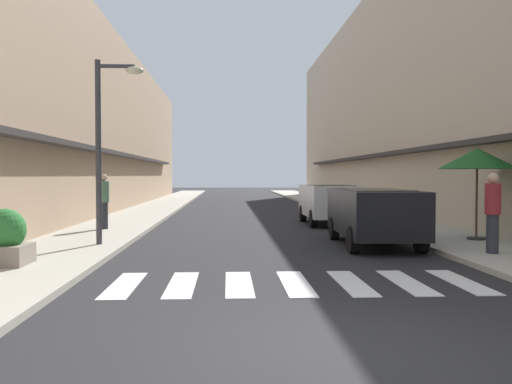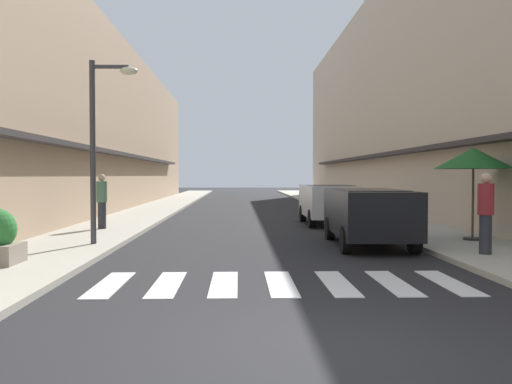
{
  "view_description": "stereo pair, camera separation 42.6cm",
  "coord_description": "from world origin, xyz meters",
  "px_view_note": "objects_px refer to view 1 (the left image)",
  "views": [
    {
      "loc": [
        -1.13,
        -5.47,
        1.82
      ],
      "look_at": [
        -0.01,
        16.29,
        1.16
      ],
      "focal_mm": 38.21,
      "sensor_mm": 36.0,
      "label": 1
    },
    {
      "loc": [
        -0.71,
        -5.49,
        1.82
      ],
      "look_at": [
        -0.01,
        16.29,
        1.16
      ],
      "focal_mm": 38.21,
      "sensor_mm": 36.0,
      "label": 2
    }
  ],
  "objects_px": {
    "cafe_umbrella": "(477,159)",
    "parked_car_mid": "(329,200)",
    "planter_corner": "(4,239)",
    "parked_car_near": "(374,210)",
    "pedestrian_walking_far": "(104,200)",
    "street_lamp": "(107,130)",
    "pedestrian_walking_near": "(493,211)"
  },
  "relations": [
    {
      "from": "cafe_umbrella",
      "to": "planter_corner",
      "type": "relative_size",
      "value": 2.26
    },
    {
      "from": "cafe_umbrella",
      "to": "pedestrian_walking_far",
      "type": "bearing_deg",
      "value": 162.15
    },
    {
      "from": "planter_corner",
      "to": "cafe_umbrella",
      "type": "bearing_deg",
      "value": 18.15
    },
    {
      "from": "cafe_umbrella",
      "to": "planter_corner",
      "type": "bearing_deg",
      "value": -161.85
    },
    {
      "from": "parked_car_near",
      "to": "planter_corner",
      "type": "height_order",
      "value": "parked_car_near"
    },
    {
      "from": "cafe_umbrella",
      "to": "planter_corner",
      "type": "height_order",
      "value": "cafe_umbrella"
    },
    {
      "from": "pedestrian_walking_far",
      "to": "planter_corner",
      "type": "bearing_deg",
      "value": 12.36
    },
    {
      "from": "planter_corner",
      "to": "pedestrian_walking_near",
      "type": "xyz_separation_m",
      "value": [
        10.04,
        1.01,
        0.44
      ]
    },
    {
      "from": "parked_car_mid",
      "to": "pedestrian_walking_far",
      "type": "height_order",
      "value": "pedestrian_walking_far"
    },
    {
      "from": "planter_corner",
      "to": "pedestrian_walking_near",
      "type": "height_order",
      "value": "pedestrian_walking_near"
    },
    {
      "from": "street_lamp",
      "to": "cafe_umbrella",
      "type": "distance_m",
      "value": 9.63
    },
    {
      "from": "parked_car_near",
      "to": "cafe_umbrella",
      "type": "distance_m",
      "value": 3.15
    },
    {
      "from": "parked_car_near",
      "to": "pedestrian_walking_far",
      "type": "distance_m",
      "value": 8.55
    },
    {
      "from": "cafe_umbrella",
      "to": "pedestrian_walking_far",
      "type": "xyz_separation_m",
      "value": [
        -10.56,
        3.4,
        -1.22
      ]
    },
    {
      "from": "cafe_umbrella",
      "to": "parked_car_mid",
      "type": "bearing_deg",
      "value": 115.54
    },
    {
      "from": "parked_car_near",
      "to": "pedestrian_walking_far",
      "type": "relative_size",
      "value": 2.48
    },
    {
      "from": "parked_car_mid",
      "to": "pedestrian_walking_far",
      "type": "relative_size",
      "value": 2.28
    },
    {
      "from": "street_lamp",
      "to": "planter_corner",
      "type": "xyz_separation_m",
      "value": [
        -1.28,
        -3.08,
        -2.34
      ]
    },
    {
      "from": "planter_corner",
      "to": "parked_car_near",
      "type": "bearing_deg",
      "value": 22.27
    },
    {
      "from": "parked_car_mid",
      "to": "parked_car_near",
      "type": "bearing_deg",
      "value": -90.0
    },
    {
      "from": "cafe_umbrella",
      "to": "pedestrian_walking_far",
      "type": "height_order",
      "value": "cafe_umbrella"
    },
    {
      "from": "parked_car_near",
      "to": "parked_car_mid",
      "type": "distance_m",
      "value": 6.22
    },
    {
      "from": "parked_car_near",
      "to": "parked_car_mid",
      "type": "height_order",
      "value": "same"
    },
    {
      "from": "planter_corner",
      "to": "parked_car_mid",
      "type": "bearing_deg",
      "value": 49.84
    },
    {
      "from": "street_lamp",
      "to": "cafe_umbrella",
      "type": "bearing_deg",
      "value": 2.9
    },
    {
      "from": "street_lamp",
      "to": "pedestrian_walking_near",
      "type": "relative_size",
      "value": 2.58
    },
    {
      "from": "street_lamp",
      "to": "pedestrian_walking_far",
      "type": "distance_m",
      "value": 4.44
    },
    {
      "from": "planter_corner",
      "to": "pedestrian_walking_far",
      "type": "height_order",
      "value": "pedestrian_walking_far"
    },
    {
      "from": "parked_car_near",
      "to": "planter_corner",
      "type": "relative_size",
      "value": 4.03
    },
    {
      "from": "street_lamp",
      "to": "pedestrian_walking_far",
      "type": "relative_size",
      "value": 2.6
    },
    {
      "from": "pedestrian_walking_near",
      "to": "pedestrian_walking_far",
      "type": "distance_m",
      "value": 11.41
    },
    {
      "from": "cafe_umbrella",
      "to": "planter_corner",
      "type": "distance_m",
      "value": 11.55
    }
  ]
}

